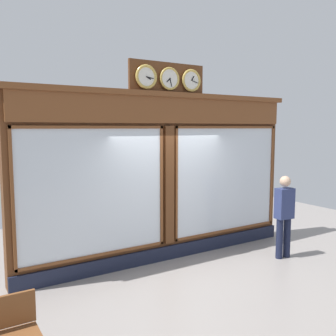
% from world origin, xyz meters
% --- Properties ---
extents(ground_plane, '(14.00, 14.00, 0.00)m').
position_xyz_m(ground_plane, '(0.00, 2.80, 0.00)').
color(ground_plane, gray).
extents(shop_facade, '(6.16, 0.42, 3.90)m').
position_xyz_m(shop_facade, '(0.00, -0.13, 1.69)').
color(shop_facade, '#5B3319').
rests_on(shop_facade, ground_plane).
extents(pedestrian, '(0.38, 0.26, 1.69)m').
position_xyz_m(pedestrian, '(-2.05, 1.17, 0.93)').
color(pedestrian, '#191E38').
rests_on(pedestrian, ground_plane).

